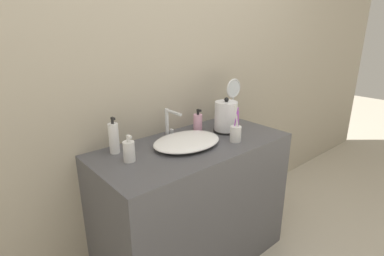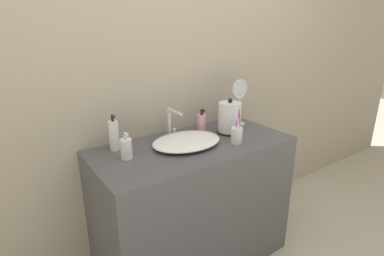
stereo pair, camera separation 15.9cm
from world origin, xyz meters
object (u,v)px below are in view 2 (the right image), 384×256
shampoo_bottle (114,135)px  electric_kettle (229,119)px  mouthwash_bottle (126,149)px  faucet (172,121)px  vanity_mirror (239,99)px  toothbrush_cup (237,135)px  lotion_bottle (202,122)px

shampoo_bottle → electric_kettle: bearing=-12.3°
mouthwash_bottle → shampoo_bottle: bearing=92.4°
faucet → vanity_mirror: size_ratio=0.57×
shampoo_bottle → vanity_mirror: 0.88m
toothbrush_cup → shampoo_bottle: 0.69m
toothbrush_cup → lotion_bottle: bearing=96.5°
electric_kettle → toothbrush_cup: (-0.08, -0.16, -0.04)m
faucet → mouthwash_bottle: bearing=-158.2°
toothbrush_cup → vanity_mirror: size_ratio=0.72×
lotion_bottle → vanity_mirror: (0.29, -0.04, 0.13)m
faucet → lotion_bottle: bearing=-4.3°
toothbrush_cup → shampoo_bottle: (-0.62, 0.31, 0.03)m
toothbrush_cup → lotion_bottle: size_ratio=1.58×
lotion_bottle → vanity_mirror: vanity_mirror is taller
electric_kettle → lotion_bottle: (-0.12, 0.14, -0.04)m
faucet → electric_kettle: electric_kettle is taller
electric_kettle → toothbrush_cup: bearing=-117.8°
toothbrush_cup → vanity_mirror: vanity_mirror is taller
lotion_bottle → electric_kettle: bearing=-49.0°
mouthwash_bottle → toothbrush_cup: bearing=-15.2°
lotion_bottle → mouthwash_bottle: (-0.58, -0.13, -0.00)m
electric_kettle → vanity_mirror: 0.21m
lotion_bottle → mouthwash_bottle: size_ratio=1.01×
lotion_bottle → faucet: bearing=175.7°
shampoo_bottle → lotion_bottle: bearing=-1.7°
electric_kettle → mouthwash_bottle: size_ratio=1.60×
lotion_bottle → vanity_mirror: 0.32m
lotion_bottle → toothbrush_cup: bearing=-83.5°
mouthwash_bottle → vanity_mirror: vanity_mirror is taller
faucet → lotion_bottle: 0.22m
faucet → electric_kettle: 0.37m
lotion_bottle → shampoo_bottle: (-0.59, 0.02, 0.03)m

